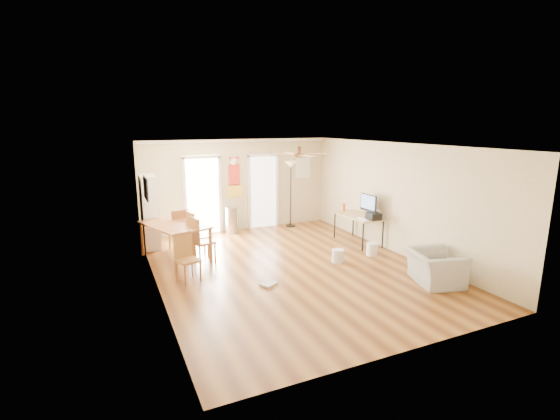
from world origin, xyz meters
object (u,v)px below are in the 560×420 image
bookshelf (149,212)px  dining_chair_near (188,258)px  wastebasket_a (338,256)px  dining_table (175,242)px  torchiere_lamp (291,194)px  dining_chair_right_b (204,239)px  trash_can (232,220)px  computer_desk (358,229)px  dining_chair_far (178,229)px  wastebasket_b (372,249)px  dining_chair_right_a (199,234)px  armchair (435,267)px  printer (374,216)px

bookshelf → dining_chair_near: size_ratio=1.91×
wastebasket_a → dining_table: bearing=152.1°
dining_table → torchiere_lamp: bearing=23.2°
dining_chair_right_b → trash_can: dining_chair_right_b is taller
torchiere_lamp → computer_desk: torchiere_lamp is taller
bookshelf → torchiere_lamp: size_ratio=0.93×
bookshelf → computer_desk: size_ratio=1.34×
dining_chair_far → torchiere_lamp: bearing=-174.1°
trash_can → wastebasket_b: bearing=-53.2°
dining_chair_right_b → dining_chair_far: 1.14m
wastebasket_a → dining_chair_right_a: bearing=147.8°
dining_chair_near → dining_chair_far: 2.08m
dining_chair_near → armchair: (4.30, -2.06, -0.15)m
dining_chair_near → dining_chair_far: dining_chair_far is taller
printer → armchair: (-0.30, -2.33, -0.49)m
wastebasket_a → printer: bearing=22.3°
dining_chair_right_b → dining_chair_near: size_ratio=1.08×
dining_chair_far → printer: size_ratio=3.10×
bookshelf → trash_can: size_ratio=2.44×
bookshelf → trash_can: bearing=18.9°
dining_chair_far → computer_desk: size_ratio=0.76×
dining_chair_right_a → dining_chair_right_b: 0.41m
dining_table → torchiere_lamp: torchiere_lamp is taller
computer_desk → dining_chair_right_b: bearing=176.9°
torchiere_lamp → armchair: size_ratio=1.98×
dining_table → wastebasket_b: dining_table is taller
dining_chair_far → wastebasket_a: bearing=133.2°
dining_chair_far → printer: 4.78m
computer_desk → wastebasket_a: 1.68m
trash_can → computer_desk: 3.49m
dining_chair_near → dining_chair_far: size_ratio=0.93×
bookshelf → wastebasket_a: 4.70m
dining_chair_right_b → printer: (4.05, -0.73, 0.30)m
dining_chair_right_b → computer_desk: size_ratio=0.76×
trash_can → computer_desk: trash_can is taller
trash_can → dining_chair_near: bearing=-121.3°
computer_desk → wastebasket_b: (-0.28, -0.98, -0.21)m
dining_table → dining_chair_near: (0.00, -1.42, 0.06)m
torchiere_lamp → wastebasket_a: bearing=-97.3°
dining_table → wastebasket_a: size_ratio=5.54×
dining_table → armchair: 5.53m
dining_table → armchair: bearing=-39.0°
dining_chair_right_a → torchiere_lamp: size_ratio=0.54×
bookshelf → dining_chair_near: 2.65m
trash_can → computer_desk: size_ratio=0.55×
dining_table → armchair: dining_table is taller
dining_chair_right_b → dining_chair_far: dining_chair_far is taller
dining_chair_right_a → trash_can: size_ratio=1.43×
dining_chair_right_b → dining_table: bearing=41.7°
dining_chair_near → printer: dining_chair_near is taller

